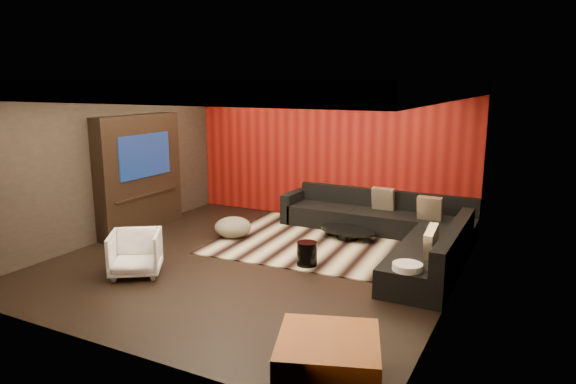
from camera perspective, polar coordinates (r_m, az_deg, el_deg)
The scene contains 26 objects.
floor at distance 8.20m, azimuth -3.82°, elevation -7.85°, with size 6.00×6.00×0.02m, color black.
ceiling at distance 7.71m, azimuth -4.11°, elevation 12.26°, with size 6.00×6.00×0.02m, color silver.
wall_back at distance 10.50m, azimuth 4.56°, elevation 4.48°, with size 6.00×0.02×2.80m, color black.
wall_left at distance 9.72m, azimuth -19.38°, elevation 3.22°, with size 0.02×6.00×2.80m, color black.
wall_right at distance 6.81m, azimuth 18.29°, elevation -0.24°, with size 0.02×6.00×2.80m, color black.
red_feature_wall at distance 10.46m, azimuth 4.48°, elevation 4.45°, with size 5.98×0.05×2.78m, color #6B0C0A.
soffit_back at distance 10.12m, azimuth 3.99°, elevation 11.53°, with size 6.00×0.60×0.22m, color silver.
soffit_front at distance 5.58m, azimuth -18.84°, elevation 10.51°, with size 6.00×0.60×0.22m, color silver.
soffit_left at distance 9.40m, azimuth -18.60°, elevation 10.91°, with size 0.60×4.80×0.22m, color silver.
soffit_right at distance 6.72m, azimuth 16.38°, elevation 10.82°, with size 0.60×4.80×0.22m, color silver.
cove_back at distance 9.81m, azimuth 3.19°, elevation 11.00°, with size 4.80×0.08×0.04m, color #FFD899.
cove_front at distance 5.82m, azimuth -16.36°, elevation 9.82°, with size 4.80×0.08×0.04m, color #FFD899.
cove_left at distance 9.16m, azimuth -17.05°, elevation 10.43°, with size 0.08×4.80×0.04m, color #FFD899.
cove_right at distance 6.80m, azimuth 13.48°, elevation 10.23°, with size 0.08×4.80×0.04m, color #FFD899.
tv_surround at distance 10.07m, azimuth -16.17°, elevation 1.99°, with size 0.30×2.00×2.20m, color black.
tv_screen at distance 9.91m, azimuth -15.61°, elevation 3.91°, with size 0.04×1.30×0.80m, color black.
tv_shelf at distance 10.04m, azimuth -15.37°, elevation -0.32°, with size 0.04×1.60×0.04m, color black.
rug at distance 9.12m, azimuth 5.01°, elevation -5.65°, with size 4.00×3.00×0.02m, color beige.
coffee_table at distance 9.36m, azimuth 6.64°, elevation -4.58°, with size 1.09×1.09×0.18m, color black.
drum_stool at distance 7.94m, azimuth 2.12°, elevation -6.86°, with size 0.31×0.31×0.37m, color black.
striped_pouf at distance 9.40m, azimuth -6.13°, elevation -3.90°, with size 0.67×0.67×0.37m, color beige.
white_side_table at distance 6.95m, azimuth 13.05°, elevation -9.65°, with size 0.39×0.39×0.49m, color white.
orange_ottoman at distance 5.13m, azimuth 4.47°, elevation -17.99°, with size 0.96×0.96×0.42m, color #994813.
armchair at distance 7.89m, azimuth -16.59°, elevation -6.54°, with size 0.70×0.72×0.66m, color white.
sectional_sofa at distance 9.11m, azimuth 11.76°, elevation -4.22°, with size 3.65×3.50×0.75m.
throw_pillows at distance 8.85m, azimuth 13.66°, elevation -2.40°, with size 1.66×2.71×0.50m.
Camera 1 is at (3.99, -6.60, 2.78)m, focal length 32.00 mm.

